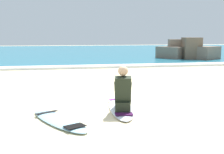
# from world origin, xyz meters

# --- Properties ---
(ground_plane) EXTENTS (80.00, 80.00, 0.00)m
(ground_plane) POSITION_xyz_m (0.00, 0.00, 0.00)
(ground_plane) COLOR beige
(sea) EXTENTS (80.00, 28.00, 0.10)m
(sea) POSITION_xyz_m (0.00, 21.82, 0.05)
(sea) COLOR teal
(sea) RESTS_ON ground
(breaking_foam) EXTENTS (80.00, 0.90, 0.11)m
(breaking_foam) POSITION_xyz_m (0.00, 8.12, 0.06)
(breaking_foam) COLOR white
(breaking_foam) RESTS_ON ground
(surfboard_main) EXTENTS (0.80, 2.30, 0.08)m
(surfboard_main) POSITION_xyz_m (-0.07, -0.20, 0.04)
(surfboard_main) COLOR silver
(surfboard_main) RESTS_ON ground
(surfer_seated) EXTENTS (0.48, 0.76, 0.95)m
(surfer_seated) POSITION_xyz_m (-0.10, -0.58, 0.44)
(surfer_seated) COLOR black
(surfer_seated) RESTS_ON surfboard_main
(surfboard_spare_near) EXTENTS (1.32, 1.94, 0.08)m
(surfboard_spare_near) POSITION_xyz_m (-1.46, -0.97, 0.04)
(surfboard_spare_near) COLOR #9ED1E5
(surfboard_spare_near) RESTS_ON ground
(rock_outcrop_distant) EXTENTS (3.93, 3.43, 1.49)m
(rock_outcrop_distant) POSITION_xyz_m (7.05, 11.56, 0.56)
(rock_outcrop_distant) COLOR #756656
(rock_outcrop_distant) RESTS_ON ground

